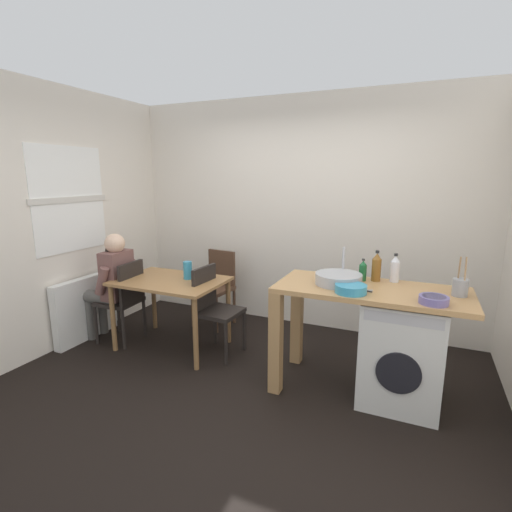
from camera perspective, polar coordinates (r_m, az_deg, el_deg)
ground_plane at (r=3.45m, az=-2.99°, el=-19.53°), size 5.46×5.46×0.00m
wall_back at (r=4.59m, az=6.69°, el=6.28°), size 4.60×0.10×2.70m
wall_window_side at (r=4.38m, az=-29.30°, el=4.59°), size 0.12×3.80×2.70m
radiator at (r=4.68m, az=-24.18°, el=-7.18°), size 0.10×0.80×0.70m
dining_table at (r=4.08m, az=-12.63°, el=-4.78°), size 1.10×0.76×0.74m
chair_person_seat at (r=4.39m, az=-19.09°, el=-5.83°), size 0.42×0.42×0.90m
chair_opposite at (r=3.92m, az=-6.38°, el=-7.37°), size 0.42×0.42×0.90m
chair_spare_by_wall at (r=4.68m, az=-5.88°, el=-4.09°), size 0.45×0.45×0.90m
seated_person at (r=4.44m, az=-20.85°, el=-3.54°), size 0.51×0.52×1.20m
kitchen_counter at (r=3.26m, az=12.98°, el=-6.91°), size 1.50×0.68×0.92m
washing_machine at (r=3.34m, az=20.91°, el=-13.09°), size 0.60×0.61×0.86m
sink_basin at (r=3.21m, az=12.25°, el=-3.38°), size 0.38×0.38×0.09m
tap at (r=3.36m, az=12.94°, el=-1.06°), size 0.02×0.02×0.28m
bottle_tall_green at (r=3.37m, az=15.70°, el=-2.13°), size 0.06×0.06×0.19m
bottle_squat_brown at (r=3.38m, az=17.58°, el=-1.62°), size 0.08×0.08×0.26m
bottle_clear_small at (r=3.40m, az=20.08°, el=-1.86°), size 0.07×0.07×0.24m
mixing_bowl at (r=3.00m, az=14.01°, el=-4.71°), size 0.24×0.24×0.07m
utensil_crock at (r=3.22m, az=28.26°, el=-4.10°), size 0.11×0.11×0.30m
colander at (r=2.96m, az=25.07°, el=-5.92°), size 0.20×0.20×0.06m
vase at (r=4.03m, az=-10.19°, el=-2.11°), size 0.09×0.09×0.19m
scissors at (r=3.10m, az=15.71°, el=-4.93°), size 0.15×0.06×0.01m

